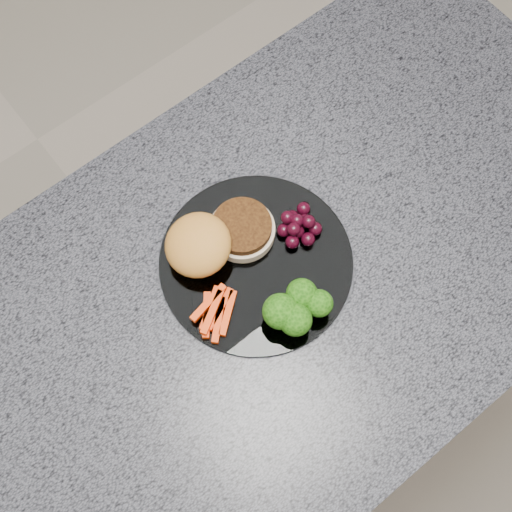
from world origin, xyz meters
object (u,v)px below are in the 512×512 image
(burger, at_px, (214,240))
(plate, at_px, (256,262))
(island_cabinet, at_px, (251,373))
(grape_bunch, at_px, (299,226))

(burger, bearing_deg, plate, -59.32)
(island_cabinet, bearing_deg, burger, 84.95)
(plate, height_order, grape_bunch, grape_bunch)
(island_cabinet, xyz_separation_m, grape_bunch, (0.11, 0.03, 0.49))
(island_cabinet, bearing_deg, grape_bunch, 15.60)
(plate, xyz_separation_m, burger, (-0.03, 0.05, 0.02))
(island_cabinet, relative_size, burger, 7.80)
(island_cabinet, xyz_separation_m, burger, (0.01, 0.08, 0.50))
(plate, height_order, burger, burger)
(grape_bunch, bearing_deg, island_cabinet, -164.40)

